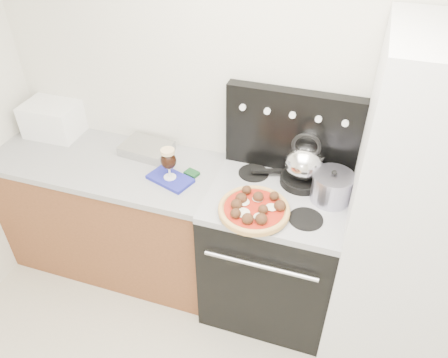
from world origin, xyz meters
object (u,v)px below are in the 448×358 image
at_px(oven_mitt, 170,179).
at_px(skillet, 302,180).
at_px(pizza, 254,208).
at_px(tea_kettle, 304,159).
at_px(beer_glass, 169,164).
at_px(toaster_oven, 53,119).
at_px(stove_body, 272,254).
at_px(base_cabinet, 116,215).
at_px(stock_pot, 331,188).
at_px(pizza_pan, 254,213).
at_px(fridge, 413,221).

relative_size(oven_mitt, skillet, 1.05).
distance_m(pizza, tea_kettle, 0.41).
bearing_deg(skillet, tea_kettle, 0.00).
bearing_deg(oven_mitt, skillet, 14.50).
bearing_deg(beer_glass, oven_mitt, 0.00).
distance_m(oven_mitt, beer_glass, 0.11).
bearing_deg(tea_kettle, toaster_oven, 171.27).
height_order(pizza, tea_kettle, tea_kettle).
relative_size(stove_body, oven_mitt, 3.41).
height_order(base_cabinet, stove_body, stove_body).
height_order(base_cabinet, stock_pot, stock_pot).
relative_size(oven_mitt, tea_kettle, 1.08).
distance_m(pizza_pan, pizza, 0.03).
xyz_separation_m(pizza, skillet, (0.19, 0.34, -0.02)).
relative_size(fridge, beer_glass, 9.61).
bearing_deg(oven_mitt, tea_kettle, 14.50).
height_order(base_cabinet, oven_mitt, oven_mitt).
relative_size(oven_mitt, pizza_pan, 0.77).
bearing_deg(tea_kettle, skillet, 173.04).
bearing_deg(stock_pot, beer_glass, -174.10).
relative_size(stove_body, fridge, 0.46).
xyz_separation_m(beer_glass, pizza_pan, (0.54, -0.15, -0.10)).
relative_size(pizza_pan, stock_pot, 1.57).
xyz_separation_m(tea_kettle, stock_pot, (0.17, -0.10, -0.09)).
bearing_deg(pizza, beer_glass, 164.78).
relative_size(toaster_oven, tea_kettle, 1.46).
bearing_deg(toaster_oven, skillet, -3.26).
distance_m(fridge, oven_mitt, 1.33).
height_order(toaster_oven, pizza, toaster_oven).
distance_m(stove_body, toaster_oven, 1.69).
height_order(fridge, stock_pot, fridge).
bearing_deg(skillet, fridge, -16.18).
bearing_deg(pizza, fridge, 11.81).
height_order(stove_body, tea_kettle, tea_kettle).
bearing_deg(skillet, stock_pot, -29.20).
bearing_deg(pizza, tea_kettle, 60.55).
height_order(beer_glass, skillet, beer_glass).
xyz_separation_m(base_cabinet, oven_mitt, (0.47, -0.07, 0.48)).
relative_size(beer_glass, stock_pot, 0.92).
distance_m(beer_glass, pizza_pan, 0.57).
distance_m(stove_body, stock_pot, 0.62).
bearing_deg(tea_kettle, stock_pot, -36.16).
bearing_deg(beer_glass, base_cabinet, 171.98).
height_order(pizza_pan, tea_kettle, tea_kettle).
xyz_separation_m(fridge, beer_glass, (-1.33, -0.02, 0.07)).
bearing_deg(base_cabinet, oven_mitt, -8.02).
xyz_separation_m(fridge, stock_pot, (-0.42, 0.08, 0.05)).
bearing_deg(stock_pot, base_cabinet, -178.88).
xyz_separation_m(stove_body, toaster_oven, (-1.58, 0.20, 0.57)).
xyz_separation_m(stove_body, pizza_pan, (-0.09, -0.19, 0.49)).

